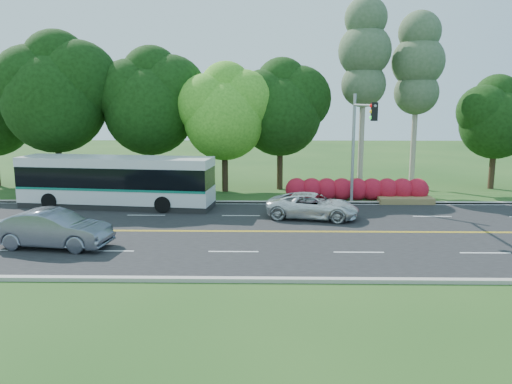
{
  "coord_description": "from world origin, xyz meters",
  "views": [
    {
      "loc": [
        0.87,
        -24.56,
        6.53
      ],
      "look_at": [
        0.4,
        2.0,
        1.68
      ],
      "focal_mm": 35.0,
      "sensor_mm": 36.0,
      "label": 1
    }
  ],
  "objects_px": {
    "sedan": "(53,229)",
    "transit_bus": "(116,182)",
    "traffic_signal": "(359,133)",
    "suv": "(313,206)"
  },
  "relations": [
    {
      "from": "transit_bus",
      "to": "sedan",
      "type": "distance_m",
      "value": 8.78
    },
    {
      "from": "traffic_signal",
      "to": "transit_bus",
      "type": "height_order",
      "value": "traffic_signal"
    },
    {
      "from": "traffic_signal",
      "to": "sedan",
      "type": "bearing_deg",
      "value": -151.06
    },
    {
      "from": "traffic_signal",
      "to": "suv",
      "type": "relative_size",
      "value": 1.37
    },
    {
      "from": "transit_bus",
      "to": "suv",
      "type": "distance_m",
      "value": 12.28
    },
    {
      "from": "sedan",
      "to": "suv",
      "type": "xyz_separation_m",
      "value": [
        12.22,
        5.92,
        -0.14
      ]
    },
    {
      "from": "sedan",
      "to": "transit_bus",
      "type": "bearing_deg",
      "value": 5.6
    },
    {
      "from": "traffic_signal",
      "to": "suv",
      "type": "height_order",
      "value": "traffic_signal"
    },
    {
      "from": "suv",
      "to": "sedan",
      "type": "bearing_deg",
      "value": 127.7
    },
    {
      "from": "sedan",
      "to": "suv",
      "type": "bearing_deg",
      "value": -56.62
    }
  ]
}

